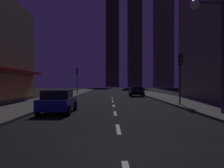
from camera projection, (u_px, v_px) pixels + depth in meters
ground_plane at (112, 96)px, 38.68m from camera, size 78.00×136.00×0.10m
sidewalk_right at (155, 95)px, 38.76m from camera, size 4.00×76.00×0.15m
sidewalk_left at (68, 95)px, 38.60m from camera, size 4.00×76.00×0.15m
lane_marking_center at (114, 109)px, 17.68m from camera, size 0.16×28.20×0.01m
skyscraper_distant_tall at (112, 36)px, 146.24m from camera, size 7.86×8.03×60.76m
skyscraper_distant_mid at (135, 34)px, 128.85m from camera, size 6.99×8.48×56.45m
skyscraper_distant_short at (163, 20)px, 117.98m from camera, size 8.58×8.41×65.37m
skyscraper_distant_slender at (193, 12)px, 121.43m from camera, size 5.73×5.73×75.77m
car_parked_near at (58, 101)px, 15.29m from camera, size 1.98×4.24×1.45m
car_parked_far at (136, 91)px, 35.37m from camera, size 1.98×4.24×1.45m
fire_hydrant_far_left at (64, 95)px, 29.66m from camera, size 0.42×0.30×0.65m
traffic_light_near_right at (180, 68)px, 19.99m from camera, size 0.32×0.48×4.20m
traffic_light_far_left at (77, 75)px, 38.80m from camera, size 0.32×0.48×4.20m
street_lamp_right at (208, 28)px, 14.04m from camera, size 1.96×0.56×6.58m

